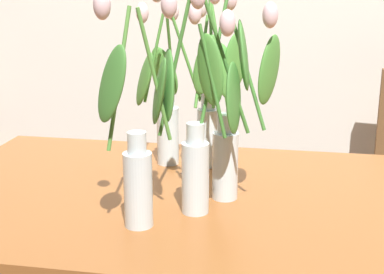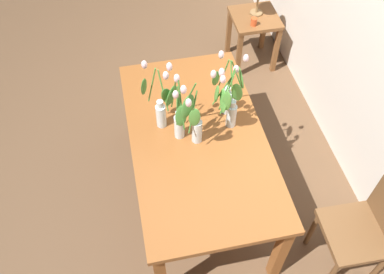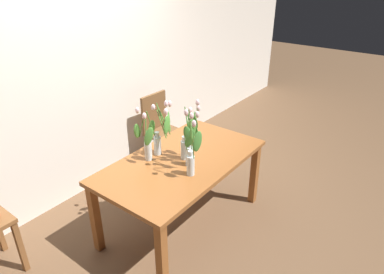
% 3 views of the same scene
% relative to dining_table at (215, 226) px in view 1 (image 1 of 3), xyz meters
% --- Properties ---
extents(dining_table, '(1.60, 0.90, 0.74)m').
position_rel_dining_table_xyz_m(dining_table, '(0.00, 0.00, 0.00)').
color(dining_table, brown).
rests_on(dining_table, ground).
extents(tulip_vase_0, '(0.26, 0.21, 0.58)m').
position_rel_dining_table_xyz_m(tulip_vase_0, '(-0.02, -0.12, 0.31)').
color(tulip_vase_0, silver).
rests_on(tulip_vase_0, dining_table).
extents(tulip_vase_1, '(0.22, 0.17, 0.56)m').
position_rel_dining_table_xyz_m(tulip_vase_1, '(0.04, -0.04, 0.28)').
color(tulip_vase_1, silver).
rests_on(tulip_vase_1, dining_table).
extents(tulip_vase_2, '(0.22, 0.24, 0.51)m').
position_rel_dining_table_xyz_m(tulip_vase_2, '(-0.18, 0.25, 0.28)').
color(tulip_vase_2, silver).
rests_on(tulip_vase_2, dining_table).
extents(tulip_vase_3, '(0.17, 0.19, 0.55)m').
position_rel_dining_table_xyz_m(tulip_vase_3, '(-0.04, 0.20, 0.30)').
color(tulip_vase_3, silver).
rests_on(tulip_vase_3, dining_table).
extents(tulip_vase_4, '(0.17, 0.24, 0.54)m').
position_rel_dining_table_xyz_m(tulip_vase_4, '(-0.15, -0.22, 0.28)').
color(tulip_vase_4, silver).
rests_on(tulip_vase_4, dining_table).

